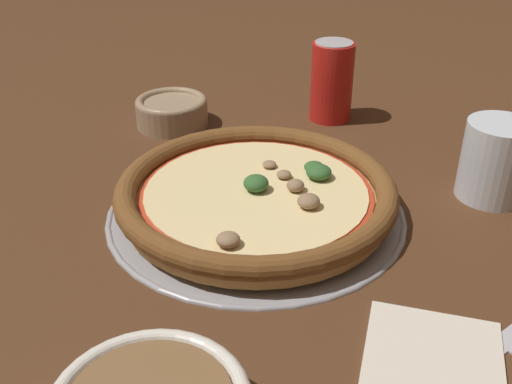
{
  "coord_description": "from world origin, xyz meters",
  "views": [
    {
      "loc": [
        -0.13,
        -0.59,
        0.38
      ],
      "look_at": [
        0.0,
        0.0,
        0.03
      ],
      "focal_mm": 42.0,
      "sensor_mm": 36.0,
      "label": 1
    }
  ],
  "objects_px": {
    "pizza": "(256,193)",
    "drinking_cup": "(496,161)",
    "bowl_near": "(172,111)",
    "pizza_tray": "(256,210)",
    "beverage_can": "(332,81)",
    "fork": "(480,364)",
    "napkin": "(434,352)"
  },
  "relations": [
    {
      "from": "pizza",
      "to": "drinking_cup",
      "type": "relative_size",
      "value": 3.37
    },
    {
      "from": "bowl_near",
      "to": "fork",
      "type": "height_order",
      "value": "bowl_near"
    },
    {
      "from": "napkin",
      "to": "fork",
      "type": "height_order",
      "value": "napkin"
    },
    {
      "from": "pizza_tray",
      "to": "drinking_cup",
      "type": "distance_m",
      "value": 0.3
    },
    {
      "from": "drinking_cup",
      "to": "beverage_can",
      "type": "distance_m",
      "value": 0.3
    },
    {
      "from": "pizza_tray",
      "to": "napkin",
      "type": "height_order",
      "value": "same"
    },
    {
      "from": "napkin",
      "to": "fork",
      "type": "bearing_deg",
      "value": -29.41
    },
    {
      "from": "pizza",
      "to": "beverage_can",
      "type": "height_order",
      "value": "beverage_can"
    },
    {
      "from": "pizza_tray",
      "to": "fork",
      "type": "bearing_deg",
      "value": -64.27
    },
    {
      "from": "pizza_tray",
      "to": "pizza",
      "type": "distance_m",
      "value": 0.02
    },
    {
      "from": "pizza_tray",
      "to": "bowl_near",
      "type": "distance_m",
      "value": 0.29
    },
    {
      "from": "napkin",
      "to": "beverage_can",
      "type": "relative_size",
      "value": 1.23
    },
    {
      "from": "pizza",
      "to": "drinking_cup",
      "type": "xyz_separation_m",
      "value": [
        0.29,
        -0.02,
        0.02
      ]
    },
    {
      "from": "drinking_cup",
      "to": "napkin",
      "type": "bearing_deg",
      "value": -129.07
    },
    {
      "from": "napkin",
      "to": "beverage_can",
      "type": "distance_m",
      "value": 0.52
    },
    {
      "from": "beverage_can",
      "to": "drinking_cup",
      "type": "bearing_deg",
      "value": -67.08
    },
    {
      "from": "bowl_near",
      "to": "napkin",
      "type": "xyz_separation_m",
      "value": [
        0.17,
        -0.54,
        -0.02
      ]
    },
    {
      "from": "pizza",
      "to": "drinking_cup",
      "type": "distance_m",
      "value": 0.29
    },
    {
      "from": "napkin",
      "to": "beverage_can",
      "type": "height_order",
      "value": "beverage_can"
    },
    {
      "from": "bowl_near",
      "to": "drinking_cup",
      "type": "bearing_deg",
      "value": -39.63
    },
    {
      "from": "pizza_tray",
      "to": "bowl_near",
      "type": "height_order",
      "value": "bowl_near"
    },
    {
      "from": "pizza_tray",
      "to": "pizza",
      "type": "relative_size",
      "value": 1.07
    },
    {
      "from": "pizza_tray",
      "to": "beverage_can",
      "type": "xyz_separation_m",
      "value": [
        0.18,
        0.26,
        0.06
      ]
    },
    {
      "from": "pizza_tray",
      "to": "bowl_near",
      "type": "relative_size",
      "value": 3.19
    },
    {
      "from": "drinking_cup",
      "to": "fork",
      "type": "height_order",
      "value": "drinking_cup"
    },
    {
      "from": "pizza_tray",
      "to": "fork",
      "type": "xyz_separation_m",
      "value": [
        0.13,
        -0.28,
        -0.0
      ]
    },
    {
      "from": "pizza_tray",
      "to": "pizza",
      "type": "height_order",
      "value": "pizza"
    },
    {
      "from": "pizza_tray",
      "to": "drinking_cup",
      "type": "bearing_deg",
      "value": -4.21
    },
    {
      "from": "napkin",
      "to": "fork",
      "type": "relative_size",
      "value": 0.91
    },
    {
      "from": "beverage_can",
      "to": "pizza_tray",
      "type": "bearing_deg",
      "value": -124.42
    },
    {
      "from": "pizza",
      "to": "napkin",
      "type": "bearing_deg",
      "value": -68.87
    },
    {
      "from": "drinking_cup",
      "to": "beverage_can",
      "type": "height_order",
      "value": "beverage_can"
    }
  ]
}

